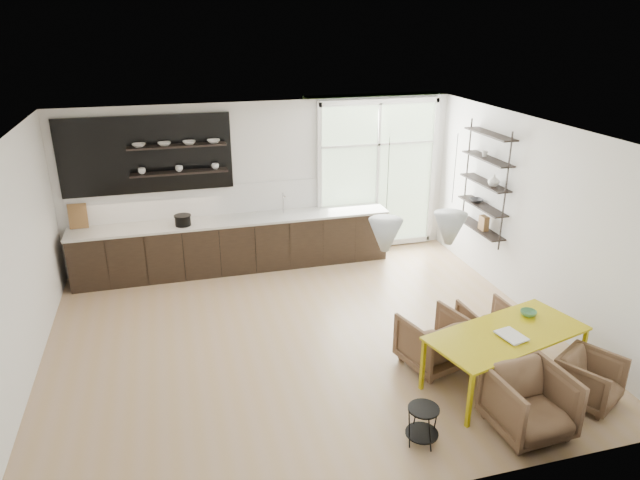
{
  "coord_description": "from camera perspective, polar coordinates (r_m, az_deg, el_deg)",
  "views": [
    {
      "loc": [
        -1.64,
        -6.79,
        4.24
      ],
      "look_at": [
        0.39,
        0.6,
        1.23
      ],
      "focal_mm": 32.0,
      "sensor_mm": 36.0,
      "label": 1
    }
  ],
  "objects": [
    {
      "name": "table_bowl",
      "position": [
        7.71,
        20.12,
        -6.88
      ],
      "size": [
        0.24,
        0.24,
        0.06
      ],
      "primitive_type": "imported",
      "rotation": [
        0.0,
        0.0,
        0.24
      ],
      "color": "#4D8C59",
      "rests_on": "dining_table"
    },
    {
      "name": "wire_stool",
      "position": [
        6.36,
        10.24,
        -17.34
      ],
      "size": [
        0.35,
        0.35,
        0.45
      ],
      "rotation": [
        0.0,
        0.0,
        0.08
      ],
      "color": "black",
      "rests_on": "ground"
    },
    {
      "name": "room",
      "position": [
        8.65,
        0.34,
        2.73
      ],
      "size": [
        7.02,
        6.01,
        2.91
      ],
      "color": "tan",
      "rests_on": "ground"
    },
    {
      "name": "armchair_front_right",
      "position": [
        7.52,
        25.36,
        -12.5
      ],
      "size": [
        0.87,
        0.88,
        0.59
      ],
      "primitive_type": "imported",
      "rotation": [
        0.0,
        0.0,
        0.51
      ],
      "color": "brown",
      "rests_on": "ground"
    },
    {
      "name": "armchair_back_right",
      "position": [
        8.23,
        16.29,
        -8.09
      ],
      "size": [
        0.66,
        0.68,
        0.6
      ],
      "primitive_type": "imported",
      "rotation": [
        0.0,
        0.0,
        3.17
      ],
      "color": "brown",
      "rests_on": "ground"
    },
    {
      "name": "armchair_front_left",
      "position": [
        6.77,
        20.22,
        -14.98
      ],
      "size": [
        0.84,
        0.86,
        0.73
      ],
      "primitive_type": "imported",
      "rotation": [
        0.0,
        0.0,
        0.07
      ],
      "color": "brown",
      "rests_on": "ground"
    },
    {
      "name": "dining_table",
      "position": [
        7.28,
        18.2,
        -9.1
      ],
      "size": [
        2.12,
        1.35,
        0.72
      ],
      "rotation": [
        0.0,
        0.0,
        0.25
      ],
      "color": "#B09E0A",
      "rests_on": "ground"
    },
    {
      "name": "table_book",
      "position": [
        7.08,
        17.82,
        -9.37
      ],
      "size": [
        0.31,
        0.38,
        0.03
      ],
      "primitive_type": "imported",
      "rotation": [
        0.0,
        0.0,
        0.18
      ],
      "color": "white",
      "rests_on": "dining_table"
    },
    {
      "name": "kitchen_run",
      "position": [
        10.2,
        -9.02,
        0.27
      ],
      "size": [
        5.54,
        0.69,
        2.75
      ],
      "color": "black",
      "rests_on": "ground"
    },
    {
      "name": "right_shelving",
      "position": [
        9.75,
        16.21,
        5.21
      ],
      "size": [
        0.26,
        1.22,
        1.9
      ],
      "color": "black",
      "rests_on": "ground"
    },
    {
      "name": "armchair_back_left",
      "position": [
        7.58,
        11.32,
        -9.85
      ],
      "size": [
        0.92,
        0.94,
        0.71
      ],
      "primitive_type": "imported",
      "rotation": [
        0.0,
        0.0,
        3.39
      ],
      "color": "brown",
      "rests_on": "ground"
    }
  ]
}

